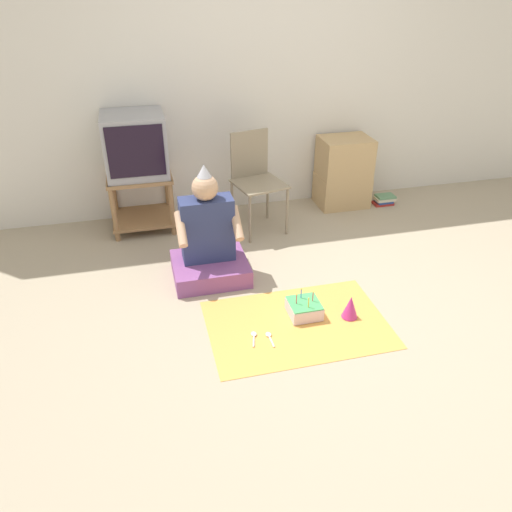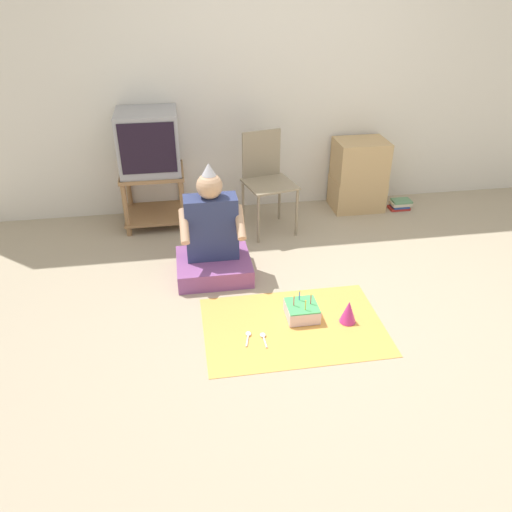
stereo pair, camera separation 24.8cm
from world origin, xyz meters
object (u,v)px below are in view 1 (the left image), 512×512
at_px(cardboard_box_stack, 343,172).
at_px(party_hat_blue, 350,307).
at_px(folding_chair, 255,175).
at_px(person_seated, 209,244).
at_px(tv, 135,145).
at_px(book_pile, 384,200).
at_px(birthday_cake, 304,308).

height_order(cardboard_box_stack, party_hat_blue, cardboard_box_stack).
relative_size(folding_chair, party_hat_blue, 5.35).
height_order(folding_chair, person_seated, person_seated).
relative_size(folding_chair, person_seated, 0.97).
height_order(tv, folding_chair, tv).
distance_m(book_pile, party_hat_blue, 1.97).
height_order(person_seated, birthday_cake, person_seated).
bearing_deg(party_hat_blue, birthday_cake, 161.33).
bearing_deg(birthday_cake, folding_chair, 90.09).
bearing_deg(folding_chair, cardboard_box_stack, 15.87).
distance_m(tv, folding_chair, 1.04).
bearing_deg(party_hat_blue, tv, 126.48).
distance_m(folding_chair, person_seated, 0.93).
xyz_separation_m(folding_chair, cardboard_box_stack, (0.95, 0.27, -0.16)).
bearing_deg(person_seated, birthday_cake, -50.84).
bearing_deg(cardboard_box_stack, folding_chair, -164.13).
relative_size(book_pile, party_hat_blue, 1.28).
distance_m(tv, party_hat_blue, 2.25).
bearing_deg(book_pile, party_hat_blue, -123.10).
xyz_separation_m(person_seated, party_hat_blue, (0.83, -0.76, -0.19)).
bearing_deg(person_seated, cardboard_box_stack, 33.79).
bearing_deg(party_hat_blue, person_seated, 137.54).
distance_m(folding_chair, book_pile, 1.45).
bearing_deg(party_hat_blue, book_pile, 56.90).
height_order(folding_chair, birthday_cake, folding_chair).
bearing_deg(cardboard_box_stack, person_seated, -146.21).
bearing_deg(cardboard_box_stack, birthday_cake, -119.74).
height_order(tv, person_seated, tv).
bearing_deg(person_seated, folding_chair, 53.45).
bearing_deg(book_pile, cardboard_box_stack, 165.15).
relative_size(cardboard_box_stack, person_seated, 0.76).
bearing_deg(tv, birthday_cake, -58.85).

